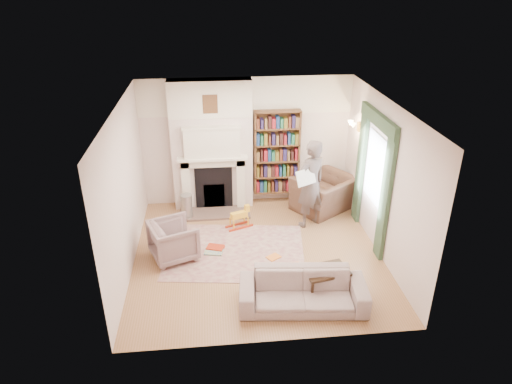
{
  "coord_description": "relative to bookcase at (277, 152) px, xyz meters",
  "views": [
    {
      "loc": [
        -0.76,
        -7.1,
        4.73
      ],
      "look_at": [
        0.0,
        0.25,
        1.15
      ],
      "focal_mm": 32.0,
      "sensor_mm": 36.0,
      "label": 1
    }
  ],
  "objects": [
    {
      "name": "armchair_reading",
      "position": [
        0.97,
        -0.55,
        -0.79
      ],
      "size": [
        1.57,
        1.53,
        0.78
      ],
      "primitive_type": "imported",
      "rotation": [
        0.0,
        0.0,
        3.74
      ],
      "color": "#442A24",
      "rests_on": "floor"
    },
    {
      "name": "window",
      "position": [
        1.58,
        -1.72,
        0.27
      ],
      "size": [
        0.02,
        0.9,
        1.3
      ],
      "primitive_type": "cube",
      "color": "silver",
      "rests_on": "wall_right"
    },
    {
      "name": "wall_front",
      "position": [
        -0.65,
        -4.37,
        0.22
      ],
      "size": [
        4.5,
        0.0,
        4.5
      ],
      "primitive_type": "plane",
      "rotation": [
        -1.57,
        0.0,
        0.0
      ],
      "color": "silver",
      "rests_on": "floor"
    },
    {
      "name": "comic_annuals",
      "position": [
        -0.3,
        -2.51,
        -1.16
      ],
      "size": [
        0.67,
        0.61,
        0.02
      ],
      "color": "red",
      "rests_on": "rug"
    },
    {
      "name": "sofa",
      "position": [
        -0.11,
        -3.66,
        -0.89
      ],
      "size": [
        2.02,
        0.95,
        0.57
      ],
      "primitive_type": "imported",
      "rotation": [
        0.0,
        0.0,
        -0.1
      ],
      "color": "#BAAF99",
      "rests_on": "floor"
    },
    {
      "name": "armchair_left",
      "position": [
        -2.17,
        -2.08,
        -0.82
      ],
      "size": [
        1.01,
        1.0,
        0.71
      ],
      "primitive_type": "imported",
      "rotation": [
        0.0,
        0.0,
        1.95
      ],
      "color": "gray",
      "rests_on": "floor"
    },
    {
      "name": "rocking_horse",
      "position": [
        -0.92,
        -1.13,
        -0.94
      ],
      "size": [
        0.58,
        0.4,
        0.48
      ],
      "primitive_type": null,
      "rotation": [
        0.0,
        0.0,
        0.38
      ],
      "color": "gold",
      "rests_on": "rug"
    },
    {
      "name": "rug",
      "position": [
        -1.05,
        -2.02,
        -1.17
      ],
      "size": [
        2.76,
        2.25,
        0.01
      ],
      "primitive_type": "cube",
      "rotation": [
        0.0,
        0.0,
        -0.13
      ],
      "color": "#BFB391",
      "rests_on": "floor"
    },
    {
      "name": "board_game",
      "position": [
        -1.45,
        -1.97,
        -1.15
      ],
      "size": [
        0.4,
        0.4,
        0.03
      ],
      "primitive_type": "cube",
      "rotation": [
        0.0,
        0.0,
        -0.21
      ],
      "color": "#E1DF4F",
      "rests_on": "rug"
    },
    {
      "name": "pelmet",
      "position": [
        1.54,
        -1.72,
        1.2
      ],
      "size": [
        0.09,
        1.7,
        0.24
      ],
      "primitive_type": "cube",
      "color": "#314C33",
      "rests_on": "wall_right"
    },
    {
      "name": "fireplace",
      "position": [
        -1.4,
        -0.07,
        0.21
      ],
      "size": [
        1.7,
        0.58,
        2.8
      ],
      "color": "silver",
      "rests_on": "floor"
    },
    {
      "name": "ceiling",
      "position": [
        -0.65,
        -2.12,
        1.62
      ],
      "size": [
        4.5,
        4.5,
        0.0
      ],
      "primitive_type": "plane",
      "rotation": [
        3.14,
        0.0,
        0.0
      ],
      "color": "white",
      "rests_on": "wall_back"
    },
    {
      "name": "paraffin_heater",
      "position": [
        -1.99,
        -0.63,
        -0.9
      ],
      "size": [
        0.26,
        0.26,
        0.55
      ],
      "primitive_type": "cylinder",
      "rotation": [
        0.0,
        0.0,
        -0.09
      ],
      "color": "#9CA0A3",
      "rests_on": "floor"
    },
    {
      "name": "floor",
      "position": [
        -0.65,
        -2.12,
        -1.18
      ],
      "size": [
        4.5,
        4.5,
        0.0
      ],
      "primitive_type": "plane",
      "color": "olive",
      "rests_on": "ground"
    },
    {
      "name": "wall_back",
      "position": [
        -0.65,
        0.13,
        0.22
      ],
      "size": [
        4.5,
        0.0,
        4.5
      ],
      "primitive_type": "plane",
      "rotation": [
        1.57,
        0.0,
        0.0
      ],
      "color": "silver",
      "rests_on": "floor"
    },
    {
      "name": "man_reading",
      "position": [
        0.52,
        -1.15,
        -0.26
      ],
      "size": [
        0.8,
        0.71,
        1.84
      ],
      "primitive_type": "imported",
      "rotation": [
        0.0,
        0.0,
        3.66
      ],
      "color": "#504440",
      "rests_on": "floor"
    },
    {
      "name": "wall_right",
      "position": [
        1.6,
        -2.12,
        0.22
      ],
      "size": [
        0.0,
        4.5,
        4.5
      ],
      "primitive_type": "plane",
      "rotation": [
        1.57,
        0.0,
        -1.57
      ],
      "color": "silver",
      "rests_on": "floor"
    },
    {
      "name": "coffee_table",
      "position": [
        0.32,
        -3.38,
        -0.95
      ],
      "size": [
        0.78,
        0.59,
        0.45
      ],
      "primitive_type": null,
      "rotation": [
        0.0,
        0.0,
        0.21
      ],
      "color": "black",
      "rests_on": "floor"
    },
    {
      "name": "curtain_left",
      "position": [
        1.55,
        -2.42,
        0.02
      ],
      "size": [
        0.07,
        0.32,
        2.4
      ],
      "primitive_type": "cube",
      "color": "#314C33",
      "rests_on": "floor"
    },
    {
      "name": "curtain_right",
      "position": [
        1.55,
        -1.02,
        0.02
      ],
      "size": [
        0.07,
        0.32,
        2.4
      ],
      "primitive_type": "cube",
      "color": "#314C33",
      "rests_on": "floor"
    },
    {
      "name": "wall_left",
      "position": [
        -2.9,
        -2.12,
        0.22
      ],
      "size": [
        0.0,
        4.5,
        4.5
      ],
      "primitive_type": "plane",
      "rotation": [
        1.57,
        0.0,
        1.57
      ],
      "color": "silver",
      "rests_on": "floor"
    },
    {
      "name": "newspaper",
      "position": [
        0.37,
        -1.35,
        -0.01
      ],
      "size": [
        0.45,
        0.33,
        0.3
      ],
      "primitive_type": "cube",
      "rotation": [
        -0.35,
        0.0,
        0.52
      ],
      "color": "silver",
      "rests_on": "man_reading"
    },
    {
      "name": "bookcase",
      "position": [
        0.0,
        0.0,
        0.0
      ],
      "size": [
        1.0,
        0.24,
        1.85
      ],
      "primitive_type": "cube",
      "color": "brown",
      "rests_on": "floor"
    },
    {
      "name": "game_box_lid",
      "position": [
        -1.43,
        -1.91,
        -1.14
      ],
      "size": [
        0.37,
        0.3,
        0.05
      ],
      "primitive_type": "cube",
      "rotation": [
        0.0,
        0.0,
        -0.33
      ],
      "color": "#AA2B13",
      "rests_on": "rug"
    },
    {
      "name": "wall_sconce",
      "position": [
        1.38,
        -0.62,
        0.72
      ],
      "size": [
        0.2,
        0.24,
        0.24
      ],
      "primitive_type": null,
      "color": "gold",
      "rests_on": "wall_right"
    }
  ]
}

